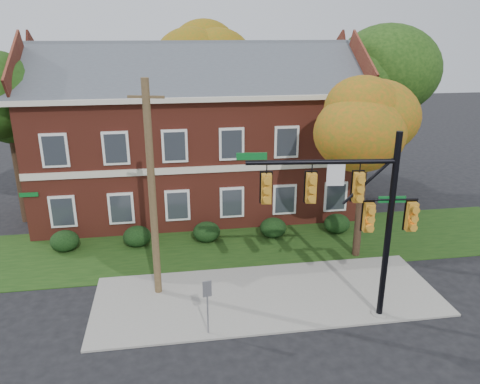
{
  "coord_description": "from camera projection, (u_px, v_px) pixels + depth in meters",
  "views": [
    {
      "loc": [
        -3.71,
        -15.3,
        10.36
      ],
      "look_at": [
        -0.84,
        3.0,
        3.91
      ],
      "focal_mm": 35.0,
      "sensor_mm": 36.0,
      "label": 1
    }
  ],
  "objects": [
    {
      "name": "apartment_building",
      "position": [
        197.0,
        126.0,
        27.44
      ],
      "size": [
        18.8,
        8.8,
        9.74
      ],
      "color": "maroon",
      "rests_on": "ground"
    },
    {
      "name": "tree_near_right",
      "position": [
        374.0,
        119.0,
        20.4
      ],
      "size": [
        4.5,
        4.25,
        8.58
      ],
      "color": "black",
      "rests_on": "ground"
    },
    {
      "name": "hedge_right",
      "position": [
        273.0,
        228.0,
        24.52
      ],
      "size": [
        1.4,
        1.26,
        1.05
      ],
      "primitive_type": "ellipsoid",
      "color": "black",
      "rests_on": "ground"
    },
    {
      "name": "ground",
      "position": [
        273.0,
        310.0,
        18.22
      ],
      "size": [
        120.0,
        120.0,
        0.0
      ],
      "primitive_type": "plane",
      "color": "black",
      "rests_on": "ground"
    },
    {
      "name": "tree_right_rear",
      "position": [
        378.0,
        68.0,
        28.87
      ],
      "size": [
        6.3,
        5.95,
        10.62
      ],
      "color": "black",
      "rests_on": "ground"
    },
    {
      "name": "hedge_far_right",
      "position": [
        337.0,
        224.0,
        25.03
      ],
      "size": [
        1.4,
        1.26,
        1.05
      ],
      "primitive_type": "ellipsoid",
      "color": "black",
      "rests_on": "ground"
    },
    {
      "name": "hedge_left",
      "position": [
        137.0,
        236.0,
        23.5
      ],
      "size": [
        1.4,
        1.26,
        1.05
      ],
      "primitive_type": "ellipsoid",
      "color": "black",
      "rests_on": "ground"
    },
    {
      "name": "tree_left_rear",
      "position": [
        11.0,
        104.0,
        24.42
      ],
      "size": [
        5.4,
        5.1,
        8.88
      ],
      "color": "black",
      "rests_on": "ground"
    },
    {
      "name": "sidewalk",
      "position": [
        268.0,
        296.0,
        19.14
      ],
      "size": [
        14.0,
        5.0,
        0.08
      ],
      "primitive_type": "cube",
      "color": "gray",
      "rests_on": "ground"
    },
    {
      "name": "hedge_far_left",
      "position": [
        65.0,
        241.0,
        22.98
      ],
      "size": [
        1.4,
        1.26,
        1.05
      ],
      "primitive_type": "ellipsoid",
      "color": "black",
      "rests_on": "ground"
    },
    {
      "name": "tree_far_rear",
      "position": [
        206.0,
        52.0,
        33.69
      ],
      "size": [
        6.84,
        6.46,
        11.52
      ],
      "color": "black",
      "rests_on": "ground"
    },
    {
      "name": "sign_post",
      "position": [
        207.0,
        299.0,
        16.3
      ],
      "size": [
        0.32,
        0.09,
        2.18
      ],
      "rotation": [
        0.0,
        0.0,
        0.16
      ],
      "color": "slate",
      "rests_on": "ground"
    },
    {
      "name": "hedge_center",
      "position": [
        207.0,
        232.0,
        24.01
      ],
      "size": [
        1.4,
        1.26,
        1.05
      ],
      "primitive_type": "ellipsoid",
      "color": "black",
      "rests_on": "ground"
    },
    {
      "name": "grass_strip",
      "position": [
        247.0,
        244.0,
        23.81
      ],
      "size": [
        30.0,
        6.0,
        0.04
      ],
      "primitive_type": "cube",
      "color": "#193811",
      "rests_on": "ground"
    },
    {
      "name": "utility_pole",
      "position": [
        152.0,
        192.0,
        17.98
      ],
      "size": [
        1.34,
        0.44,
        8.75
      ],
      "rotation": [
        0.0,
        0.0,
        -0.26
      ],
      "color": "brown",
      "rests_on": "ground"
    },
    {
      "name": "traffic_signal",
      "position": [
        355.0,
        208.0,
        16.32
      ],
      "size": [
        6.4,
        0.95,
        7.17
      ],
      "rotation": [
        0.0,
        0.0,
        -0.11
      ],
      "color": "gray",
      "rests_on": "ground"
    }
  ]
}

